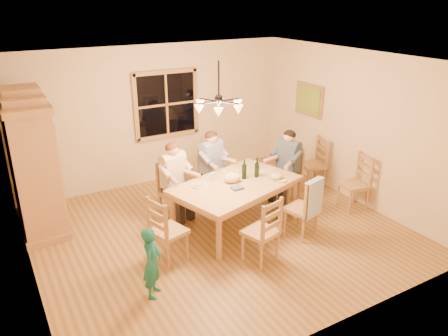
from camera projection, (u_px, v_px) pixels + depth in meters
floor at (219, 232)px, 7.01m from camera, size 5.50×5.50×0.00m
ceiling at (219, 61)px, 6.01m from camera, size 5.50×5.00×0.02m
wall_back at (157, 115)px, 8.52m from camera, size 5.50×0.02×2.70m
wall_left at (20, 191)px, 5.24m from camera, size 0.02×5.00×2.70m
wall_right at (353, 127)px, 7.78m from camera, size 0.02×5.00×2.70m
window at (166, 104)px, 8.51m from camera, size 1.30×0.06×1.30m
painting at (309, 100)px, 8.64m from camera, size 0.06×0.78×0.64m
chandelier at (219, 105)px, 6.24m from camera, size 0.77×0.68×0.71m
armoire at (33, 166)px, 6.79m from camera, size 0.66×1.40×2.30m
dining_table at (236, 189)px, 6.97m from camera, size 2.24×1.71×0.76m
chair_far_left at (175, 201)px, 7.38m from camera, size 0.54×0.52×0.99m
chair_far_right at (212, 185)px, 7.96m from camera, size 0.54×0.52×0.99m
chair_near_left at (260, 241)px, 6.16m from camera, size 0.54×0.52×0.99m
chair_near_right at (301, 217)px, 6.82m from camera, size 0.54×0.52×0.99m
chair_end_left at (170, 241)px, 6.18m from camera, size 0.52×0.54×0.99m
chair_end_right at (286, 184)px, 8.02m from camera, size 0.52×0.54×0.99m
adult_woman at (174, 171)px, 7.18m from camera, size 0.48×0.51×0.87m
adult_plaid_man at (212, 158)px, 7.76m from camera, size 0.48×0.51×0.87m
adult_slate_man at (288, 157)px, 7.82m from camera, size 0.51×0.48×0.87m
towel at (313, 198)px, 6.55m from camera, size 0.39×0.20×0.58m
wine_bottle_a at (244, 169)px, 7.04m from camera, size 0.08×0.08×0.33m
wine_bottle_b at (257, 167)px, 7.10m from camera, size 0.08×0.08×0.33m
plate_woman at (199, 185)px, 6.83m from camera, size 0.26×0.26×0.02m
plate_plaid at (230, 171)px, 7.36m from camera, size 0.26×0.26×0.02m
plate_slate at (268, 170)px, 7.40m from camera, size 0.26×0.26×0.02m
wine_glass_a at (212, 177)px, 6.97m from camera, size 0.06×0.06×0.14m
wine_glass_b at (256, 165)px, 7.45m from camera, size 0.06×0.06×0.14m
cap at (276, 176)px, 7.05m from camera, size 0.20×0.20×0.11m
napkin at (237, 188)px, 6.72m from camera, size 0.21×0.18×0.03m
cloth_bundle at (232, 178)px, 6.94m from camera, size 0.28×0.22×0.15m
child at (152, 263)px, 5.38m from camera, size 0.38×0.41×0.94m
chair_spare_front at (353, 193)px, 7.68m from camera, size 0.50×0.51×0.99m
chair_spare_back at (312, 172)px, 8.56m from camera, size 0.51×0.52×0.99m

